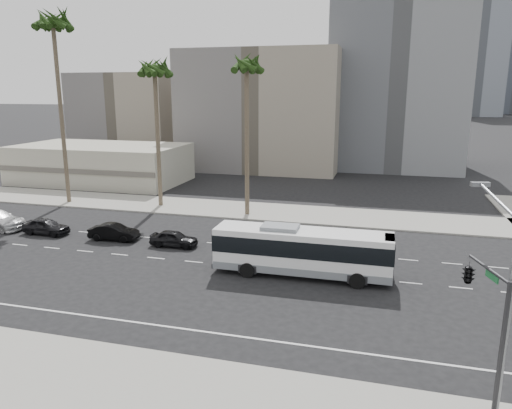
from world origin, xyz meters
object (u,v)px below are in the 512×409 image
(streetlight_corner, at_px, (504,297))
(palm_far, at_px, (53,27))
(palm_near, at_px, (247,69))
(palm_mid, at_px, (155,73))
(city_bus, at_px, (302,250))
(car_c, at_px, (46,226))
(car_a, at_px, (174,239))
(car_b, at_px, (114,232))
(traffic_signal, at_px, (472,278))

(streetlight_corner, height_order, palm_far, palm_far)
(palm_near, bearing_deg, palm_mid, 173.08)
(city_bus, bearing_deg, car_c, 170.61)
(city_bus, bearing_deg, palm_mid, 138.67)
(streetlight_corner, bearing_deg, car_a, 131.44)
(car_c, xyz_separation_m, palm_mid, (4.94, 11.95, 13.13))
(palm_near, bearing_deg, streetlight_corner, -56.29)
(palm_near, relative_size, palm_mid, 1.01)
(streetlight_corner, bearing_deg, car_b, 137.33)
(traffic_signal, bearing_deg, streetlight_corner, -82.68)
(car_b, height_order, streetlight_corner, streetlight_corner)
(car_c, bearing_deg, city_bus, -97.01)
(city_bus, height_order, palm_far, palm_far)
(palm_near, bearing_deg, traffic_signal, -55.67)
(city_bus, xyz_separation_m, palm_near, (-7.98, 14.36, 12.28))
(car_a, height_order, palm_far, palm_far)
(traffic_signal, height_order, palm_mid, palm_mid)
(traffic_signal, relative_size, palm_far, 0.28)
(traffic_signal, relative_size, palm_near, 0.36)
(palm_mid, bearing_deg, car_a, -59.65)
(city_bus, height_order, car_c, city_bus)
(palm_mid, xyz_separation_m, palm_far, (-10.48, -1.18, 4.55))
(streetlight_corner, bearing_deg, palm_mid, 123.36)
(car_a, relative_size, car_b, 0.93)
(palm_mid, bearing_deg, palm_near, -6.92)
(car_b, relative_size, palm_far, 0.20)
(palm_near, distance_m, palm_mid, 10.06)
(car_a, relative_size, palm_near, 0.25)
(car_b, relative_size, palm_near, 0.26)
(car_a, bearing_deg, city_bus, -108.77)
(palm_far, bearing_deg, streetlight_corner, -34.65)
(car_a, bearing_deg, palm_far, 56.81)
(city_bus, relative_size, palm_near, 0.76)
(car_b, bearing_deg, city_bus, -106.41)
(car_b, distance_m, car_c, 6.55)
(car_a, distance_m, streetlight_corner, 25.74)
(streetlight_corner, relative_size, traffic_signal, 1.50)
(car_c, relative_size, palm_near, 0.27)
(traffic_signal, bearing_deg, palm_near, 107.08)
(city_bus, xyz_separation_m, car_b, (-16.35, 3.68, -1.09))
(car_a, bearing_deg, car_b, 86.03)
(car_b, relative_size, car_c, 1.00)
(car_a, xyz_separation_m, palm_near, (2.87, 10.93, 13.40))
(palm_near, distance_m, palm_far, 20.92)
(palm_mid, bearing_deg, streetlight_corner, -44.94)
(car_b, distance_m, palm_far, 23.96)
(city_bus, bearing_deg, palm_far, 152.76)
(palm_mid, bearing_deg, car_c, -112.44)
(car_a, height_order, car_c, car_c)
(city_bus, distance_m, palm_mid, 26.65)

